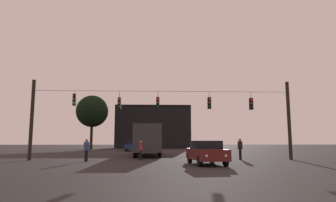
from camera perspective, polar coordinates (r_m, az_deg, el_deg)
The scene contains 10 objects.
ground_plane at distance 32.46m, azimuth -1.42°, elevation -10.38°, with size 168.00×168.00×0.00m, color black.
overhead_signal_span at distance 23.82m, azimuth -1.03°, elevation -2.47°, with size 21.07×0.44×6.39m.
city_bus at distance 30.86m, azimuth -3.84°, elevation -7.04°, with size 2.65×11.02×3.00m.
car_near_right at distance 19.43m, azimuth 7.41°, elevation -9.77°, with size 2.22×4.47×1.52m.
car_far_left at distance 44.44m, azimuth -6.95°, elevation -8.57°, with size 1.85×4.36×1.52m.
pedestrian_crossing_left at distance 23.49m, azimuth -5.28°, elevation -9.28°, with size 0.29×0.39×1.53m.
pedestrian_crossing_center at distance 22.70m, azimuth -15.53°, elevation -8.91°, with size 0.35×0.42×1.65m.
pedestrian_crossing_right at distance 24.76m, azimuth 13.79°, elevation -8.76°, with size 0.31×0.40×1.70m.
corner_building at distance 62.82m, azimuth -2.88°, elevation -5.14°, with size 15.06×9.57×8.61m.
tree_left_silhouette at distance 54.65m, azimuth -14.47°, elevation -1.95°, with size 5.71×5.71×9.64m.
Camera 1 is at (-0.52, -7.92, 1.52)m, focal length 31.46 mm.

